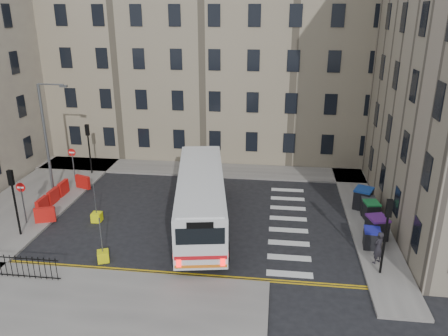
% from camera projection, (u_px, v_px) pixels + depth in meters
% --- Properties ---
extents(ground, '(120.00, 120.00, 0.00)m').
position_uv_depth(ground, '(227.00, 218.00, 28.59)').
color(ground, black).
rests_on(ground, ground).
extents(pavement_north, '(36.00, 3.20, 0.15)m').
position_uv_depth(pavement_north, '(169.00, 168.00, 37.28)').
color(pavement_north, slate).
rests_on(pavement_north, ground).
extents(pavement_east, '(2.40, 26.00, 0.15)m').
position_uv_depth(pavement_east, '(358.00, 199.00, 31.23)').
color(pavement_east, slate).
rests_on(pavement_east, ground).
extents(pavement_west, '(6.00, 22.00, 0.15)m').
position_uv_depth(pavement_west, '(34.00, 200.00, 31.14)').
color(pavement_west, slate).
rests_on(pavement_west, ground).
extents(pavement_sw, '(20.00, 6.00, 0.15)m').
position_uv_depth(pavement_sw, '(50.00, 305.00, 20.07)').
color(pavement_sw, slate).
rests_on(pavement_sw, ground).
extents(terrace_north, '(38.30, 10.80, 17.20)m').
position_uv_depth(terrace_north, '(173.00, 57.00, 40.89)').
color(terrace_north, gray).
rests_on(terrace_north, ground).
extents(traffic_light_east, '(0.28, 0.22, 4.10)m').
position_uv_depth(traffic_light_east, '(387.00, 225.00, 21.46)').
color(traffic_light_east, black).
rests_on(traffic_light_east, pavement_east).
extents(traffic_light_nw, '(0.28, 0.22, 4.10)m').
position_uv_depth(traffic_light_nw, '(88.00, 141.00, 35.07)').
color(traffic_light_nw, black).
rests_on(traffic_light_nw, pavement_west).
extents(traffic_light_sw, '(0.28, 0.22, 4.10)m').
position_uv_depth(traffic_light_sw, '(13.00, 193.00, 25.29)').
color(traffic_light_sw, black).
rests_on(traffic_light_sw, pavement_west).
extents(streetlamp, '(0.50, 0.22, 8.14)m').
position_uv_depth(streetlamp, '(46.00, 139.00, 30.49)').
color(streetlamp, '#595B5E').
rests_on(streetlamp, pavement_west).
extents(no_entry_north, '(0.60, 0.08, 3.00)m').
position_uv_depth(no_entry_north, '(73.00, 158.00, 33.54)').
color(no_entry_north, '#595B5E').
rests_on(no_entry_north, pavement_west).
extents(no_entry_south, '(0.60, 0.08, 3.00)m').
position_uv_depth(no_entry_south, '(22.00, 194.00, 27.01)').
color(no_entry_south, '#595B5E').
rests_on(no_entry_south, pavement_west).
extents(roadworks_barriers, '(1.66, 6.26, 1.00)m').
position_uv_depth(roadworks_barriers, '(58.00, 197.00, 30.22)').
color(roadworks_barriers, red).
rests_on(roadworks_barriers, pavement_west).
extents(bus, '(4.80, 12.41, 3.30)m').
position_uv_depth(bus, '(201.00, 197.00, 27.11)').
color(bus, silver).
rests_on(bus, ground).
extents(wheelie_bin_a, '(0.98, 1.10, 1.12)m').
position_uv_depth(wheelie_bin_a, '(372.00, 238.00, 24.61)').
color(wheelie_bin_a, black).
rests_on(wheelie_bin_a, pavement_east).
extents(wheelie_bin_b, '(1.34, 1.45, 1.34)m').
position_uv_depth(wheelie_bin_b, '(377.00, 227.00, 25.61)').
color(wheelie_bin_b, black).
rests_on(wheelie_bin_b, pavement_east).
extents(wheelie_bin_c, '(1.07, 1.19, 1.17)m').
position_uv_depth(wheelie_bin_c, '(371.00, 210.00, 27.96)').
color(wheelie_bin_c, black).
rests_on(wheelie_bin_c, pavement_east).
extents(wheelie_bin_d, '(0.98, 1.10, 1.13)m').
position_uv_depth(wheelie_bin_d, '(368.00, 206.00, 28.65)').
color(wheelie_bin_d, black).
rests_on(wheelie_bin_d, pavement_east).
extents(wheelie_bin_e, '(1.52, 1.61, 1.41)m').
position_uv_depth(wheelie_bin_e, '(363.00, 198.00, 29.45)').
color(wheelie_bin_e, black).
rests_on(wheelie_bin_e, pavement_east).
extents(pedestrian, '(0.79, 0.76, 1.82)m').
position_uv_depth(pedestrian, '(378.00, 248.00, 22.98)').
color(pedestrian, black).
rests_on(pedestrian, pavement_east).
extents(bollard_yellow, '(0.61, 0.61, 0.60)m').
position_uv_depth(bollard_yellow, '(97.00, 217.00, 28.03)').
color(bollard_yellow, '#E5EC0D').
rests_on(bollard_yellow, ground).
extents(bollard_chevron, '(0.79, 0.79, 0.60)m').
position_uv_depth(bollard_chevron, '(103.00, 256.00, 23.60)').
color(bollard_chevron, '#D0D20C').
rests_on(bollard_chevron, ground).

